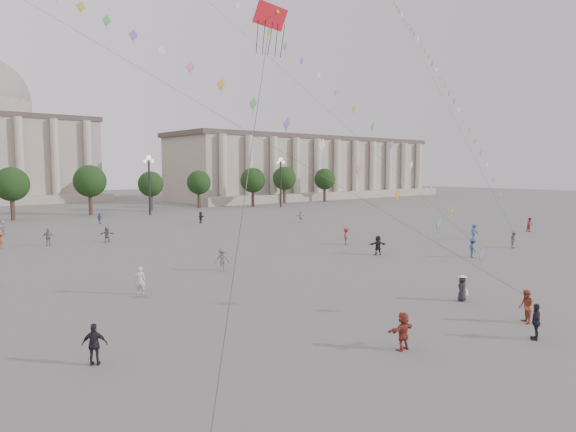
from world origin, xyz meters
TOP-DOWN VIEW (x-y plane):
  - ground at (0.00, 0.00)m, footprint 360.00×360.00m
  - hall_east at (75.00, 93.89)m, footprint 84.00×26.22m
  - tree_row at (0.00, 78.00)m, footprint 137.12×5.12m
  - lamp_post_mid_east at (15.00, 70.00)m, footprint 2.00×0.90m
  - lamp_post_far_east at (45.00, 70.00)m, footprint 2.00×0.90m
  - person_crowd_0 at (3.05, 61.70)m, footprint 1.02×0.74m
  - person_crowd_3 at (13.71, 16.37)m, footprint 1.80×1.40m
  - person_crowd_4 at (-10.97, 56.42)m, footprint 1.39×1.70m
  - person_crowd_6 at (-2.05, 19.41)m, footprint 1.41×1.21m
  - person_crowd_7 at (27.79, 43.78)m, footprint 1.78×0.58m
  - person_crowd_8 at (16.23, 23.00)m, footprint 1.37×1.33m
  - person_crowd_9 at (15.25, 52.64)m, footprint 1.64×1.33m
  - person_crowd_12 at (-3.15, 41.95)m, footprint 1.68×1.06m
  - person_crowd_13 at (-10.48, 16.25)m, footprint 0.82×0.73m
  - person_crowd_14 at (30.43, 16.01)m, footprint 1.34×0.94m
  - person_crowd_16 at (-9.18, 42.93)m, footprint 1.17×0.59m
  - person_crowd_17 at (-13.39, 44.30)m, footprint 0.66×1.11m
  - person_crowd_18 at (43.08, 15.41)m, footprint 1.07×0.92m
  - tourist_1 at (-17.10, 5.82)m, footprint 1.13×0.93m
  - tourist_2 at (-5.50, -1.43)m, footprint 1.66×0.56m
  - tourist_4 at (0.66, -4.70)m, footprint 1.14×0.90m
  - kite_flyer_0 at (2.93, -3.14)m, footprint 1.11×1.12m
  - kite_flyer_1 at (19.44, 9.73)m, footprint 1.28×1.34m
  - kite_flyer_2 at (28.13, 10.10)m, footprint 1.02×0.93m
  - hat_person at (4.49, 1.66)m, footprint 0.94×0.78m
  - dragon_kite at (-8.36, 4.83)m, footprint 7.81×8.02m
  - kite_train_west at (-12.21, 25.82)m, footprint 28.94×54.18m
  - kite_train_mid at (9.05, 34.40)m, footprint 20.06×46.06m
  - kite_train_east at (40.36, 28.53)m, footprint 23.52×34.56m

SIDE VIEW (x-z plane):
  - ground at x=0.00m, z-range 0.00..0.00m
  - person_crowd_0 at x=3.05m, z-range 0.00..1.60m
  - person_crowd_17 at x=-13.39m, z-range 0.00..1.69m
  - kite_flyer_2 at x=28.13m, z-range 0.00..1.70m
  - person_crowd_12 at x=-3.15m, z-range 0.00..1.73m
  - hat_person at x=4.49m, z-range 0.02..1.71m
  - person_crowd_9 at x=15.25m, z-range 0.00..1.75m
  - tourist_2 at x=-5.50m, z-range 0.00..1.78m
  - tourist_4 at x=0.66m, z-range 0.00..1.81m
  - tourist_1 at x=-17.10m, z-range 0.00..1.81m
  - person_crowd_4 at x=-10.97m, z-range 0.00..1.82m
  - kite_flyer_1 at x=19.44m, z-range 0.00..1.83m
  - kite_flyer_0 at x=2.93m, z-range 0.00..1.83m
  - person_crowd_8 at x=16.23m, z-range 0.00..1.88m
  - person_crowd_6 at x=-2.05m, z-range 0.00..1.89m
  - person_crowd_14 at x=30.43m, z-range 0.00..1.89m
  - person_crowd_13 at x=-10.48m, z-range 0.00..1.90m
  - person_crowd_3 at x=13.71m, z-range 0.00..1.90m
  - person_crowd_18 at x=43.08m, z-range 0.00..1.90m
  - person_crowd_16 at x=-9.18m, z-range 0.00..1.91m
  - person_crowd_7 at x=27.79m, z-range 0.00..1.92m
  - tree_row at x=0.00m, z-range 1.39..9.39m
  - lamp_post_mid_east at x=15.00m, z-range 2.03..12.68m
  - lamp_post_far_east at x=45.00m, z-range 2.03..12.68m
  - hall_east at x=75.00m, z-range -0.17..17.03m
  - dragon_kite at x=-8.36m, z-range 2.72..27.40m
  - kite_train_west at x=-12.21m, z-range -15.30..56.81m
  - kite_train_east at x=40.36m, z-range -6.30..50.03m
  - kite_train_mid at x=9.05m, z-range -7.79..60.80m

